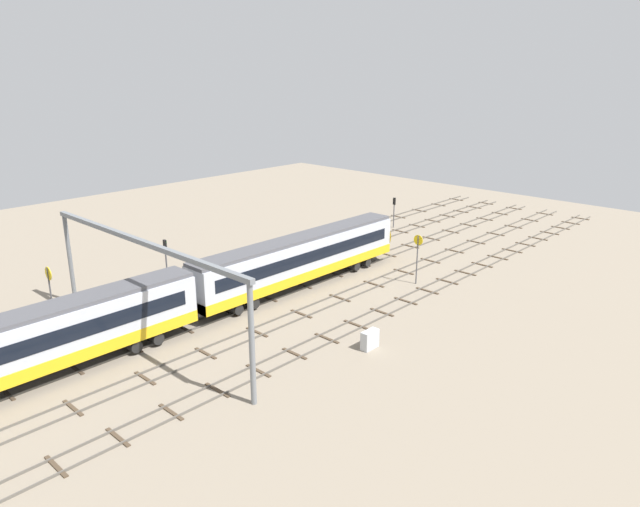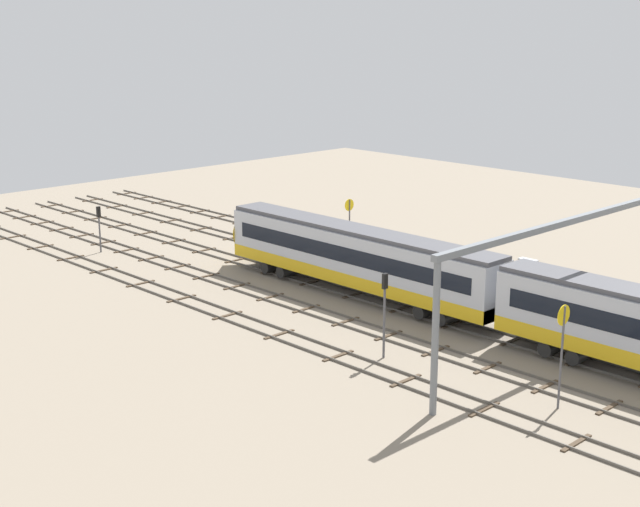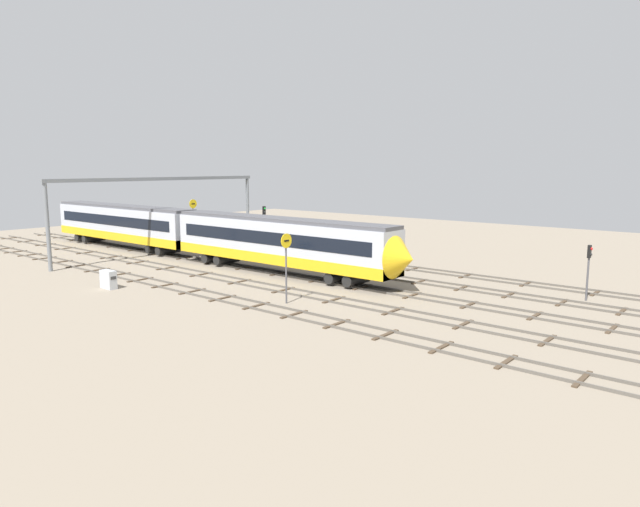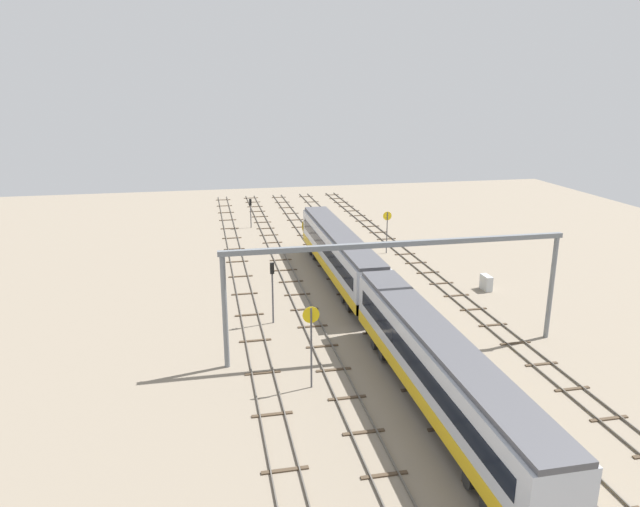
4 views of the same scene
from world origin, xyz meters
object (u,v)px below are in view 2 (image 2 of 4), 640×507
speed_sign_mid_trackside (562,340)px  relay_cabinet (528,268)px  speed_sign_near_foreground (349,218)px  overhead_gantry (571,247)px  signal_light_trackside_approach (99,222)px  train (496,295)px  signal_light_trackside_departure (384,304)px

speed_sign_mid_trackside → relay_cabinet: 24.62m
speed_sign_near_foreground → speed_sign_mid_trackside: bearing=153.6°
overhead_gantry → speed_sign_mid_trackside: size_ratio=4.51×
speed_sign_mid_trackside → signal_light_trackside_approach: bearing=-0.1°
train → speed_sign_near_foreground: 21.33m
speed_sign_near_foreground → relay_cabinet: (-13.86, -5.33, -2.52)m
train → relay_cabinet: (6.08, -12.88, -1.95)m
signal_light_trackside_approach → train: bearing=-169.5°
signal_light_trackside_departure → relay_cabinet: signal_light_trackside_departure is taller
signal_light_trackside_departure → speed_sign_near_foreground: bearing=-40.8°
speed_sign_near_foreground → signal_light_trackside_approach: 21.06m
speed_sign_mid_trackside → train: bearing=-37.6°
overhead_gantry → relay_cabinet: size_ratio=16.50×
speed_sign_mid_trackside → relay_cabinet: (14.71, -19.52, -2.95)m
train → speed_sign_mid_trackside: size_ratio=9.20×
overhead_gantry → relay_cabinet: overhead_gantry is taller
speed_sign_near_foreground → speed_sign_mid_trackside: size_ratio=0.89×
signal_light_trackside_departure → signal_light_trackside_approach: bearing=-1.9°
train → signal_light_trackside_approach: train is taller
signal_light_trackside_approach → relay_cabinet: size_ratio=2.64×
train → overhead_gantry: 6.10m
speed_sign_near_foreground → relay_cabinet: bearing=-158.9°
train → relay_cabinet: 14.38m
overhead_gantry → signal_light_trackside_approach: bearing=9.7°
train → speed_sign_mid_trackside: 10.93m
speed_sign_mid_trackside → signal_light_trackside_departure: 10.94m
signal_light_trackside_departure → relay_cabinet: (3.82, -20.61, -2.59)m
overhead_gantry → speed_sign_near_foreground: bearing=-16.4°
overhead_gantry → signal_light_trackside_approach: overhead_gantry is taller
overhead_gantry → signal_light_trackside_approach: size_ratio=6.26×
signal_light_trackside_departure → overhead_gantry: bearing=-130.9°
train → signal_light_trackside_departure: signal_light_trackside_departure is taller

